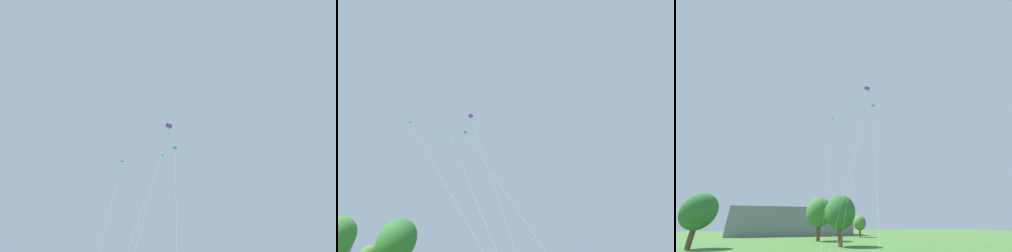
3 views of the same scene
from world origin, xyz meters
TOP-DOWN VIEW (x-y plane):
  - kite_cyan_diamond_0 at (16.17, 31.70)m, footprint 12.06×21.99m
  - kite_green_delta_2 at (9.37, 34.34)m, footprint 5.61×25.98m
  - kite_purple_box_3 at (14.40, 24.50)m, footprint 9.96×15.39m
  - kite_cyan_delta_4 at (16.47, 26.50)m, footprint 10.45×20.76m

SIDE VIEW (x-z plane):
  - kite_green_delta_2 at x=9.37m, z-range 11.32..37.79m
  - kite_cyan_delta_4 at x=16.47m, z-range 12.03..37.76m
  - kite_cyan_diamond_0 at x=16.17m, z-range 13.13..40.72m
  - kite_purple_box_3 at x=14.40m, z-range 13.47..41.73m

